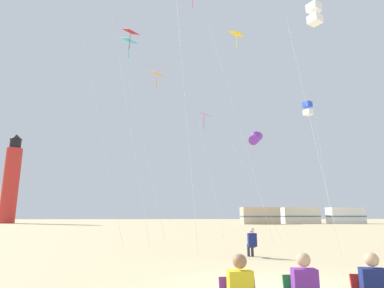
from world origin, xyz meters
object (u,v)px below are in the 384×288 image
kite_tube_violet (256,138)px  kite_diamond_scarlet (130,40)px  rv_van_cream (300,216)px  rv_van_tan (260,216)px  kite_flyer_standing (252,241)px  kite_box_white (314,14)px  kite_diamond_cyan (127,49)px  kite_box_blue (308,109)px  kite_diamond_rainbow (192,0)px  rv_van_white (346,216)px  kite_diamond_orange (156,80)px  kite_diamond_gold (237,43)px  lighthouse_distant (11,180)px  kite_diamond_magenta (204,118)px

kite_tube_violet → kite_diamond_scarlet: size_ratio=0.60×
rv_van_cream → rv_van_tan: bearing=-164.9°
kite_flyer_standing → kite_box_white: size_ratio=0.09×
kite_flyer_standing → kite_diamond_cyan: (-6.28, 5.59, 11.43)m
kite_box_blue → rv_van_cream: 35.54m
kite_flyer_standing → kite_diamond_rainbow: bearing=-35.6°
kite_tube_violet → kite_diamond_rainbow: (-5.40, -8.37, 5.43)m
kite_flyer_standing → rv_van_white: (27.65, 43.16, 0.78)m
kite_diamond_rainbow → rv_van_cream: 48.98m
kite_flyer_standing → kite_box_blue: bearing=-126.1°
kite_diamond_scarlet → rv_van_white: 51.88m
kite_diamond_orange → kite_tube_violet: bearing=12.9°
kite_diamond_gold → kite_diamond_cyan: 7.47m
kite_diamond_gold → kite_diamond_rainbow: bearing=-125.0°
kite_diamond_rainbow → kite_tube_violet: bearing=57.2°
kite_box_blue → kite_diamond_scarlet: kite_diamond_scarlet is taller
kite_flyer_standing → kite_tube_violet: 12.41m
kite_box_blue → kite_diamond_orange: (-12.51, -3.27, 0.80)m
kite_flyer_standing → kite_box_blue: kite_box_blue is taller
kite_box_white → lighthouse_distant: size_ratio=0.76×
kite_box_blue → kite_box_white: bearing=-110.5°
kite_diamond_gold → kite_diamond_scarlet: 7.20m
kite_diamond_gold → kite_diamond_scarlet: bearing=-170.9°
rv_van_tan → kite_diamond_cyan: bearing=-120.8°
lighthouse_distant → rv_van_white: 61.82m
kite_box_white → rv_van_tan: 42.42m
kite_diamond_magenta → kite_box_white: (4.98, -9.69, 2.96)m
lighthouse_distant → rv_van_white: (61.21, -5.85, -6.45)m
rv_van_white → kite_diamond_scarlet: bearing=-136.1°
kite_diamond_orange → lighthouse_distant: bearing=125.4°
kite_diamond_orange → rv_van_cream: kite_diamond_orange is taller
kite_box_blue → rv_van_tan: bearing=82.8°
rv_van_white → kite_diamond_magenta: bearing=-136.0°
kite_diamond_magenta → kite_diamond_scarlet: bearing=-132.0°
kite_diamond_scarlet → kite_diamond_rainbow: 5.23m
kite_diamond_rainbow → rv_van_cream: (22.03, 42.24, -11.40)m
kite_diamond_cyan → kite_diamond_magenta: kite_diamond_cyan is taller
kite_diamond_rainbow → rv_van_cream: kite_diamond_rainbow is taller
rv_van_tan → rv_van_white: bearing=0.7°
kite_diamond_orange → kite_diamond_magenta: size_ratio=1.21×
kite_diamond_magenta → rv_van_tan: size_ratio=1.48×
kite_diamond_gold → rv_van_tan: kite_diamond_gold is taller
kite_tube_violet → kite_diamond_rainbow: 11.34m
kite_diamond_orange → rv_van_white: (32.19, 34.95, -9.69)m
rv_van_white → kite_tube_violet: bearing=-131.0°
kite_diamond_magenta → kite_diamond_scarlet: 8.53m
kite_diamond_magenta → rv_van_cream: kite_diamond_magenta is taller
rv_van_cream → kite_diamond_orange: bearing=-123.7°
kite_diamond_magenta → rv_van_tan: 34.01m
kite_box_blue → kite_diamond_gold: kite_diamond_gold is taller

